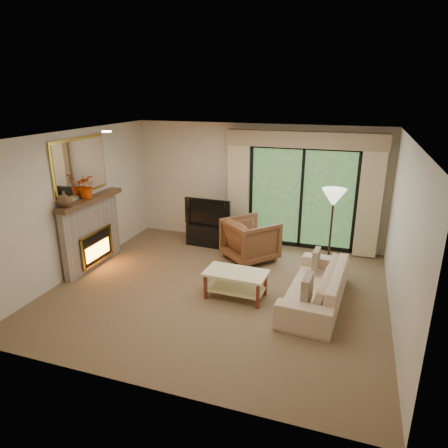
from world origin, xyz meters
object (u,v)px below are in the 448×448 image
(media_console, at_px, (210,234))
(armchair, at_px, (251,240))
(sofa, at_px, (316,285))
(coffee_table, at_px, (236,284))

(media_console, relative_size, armchair, 1.01)
(media_console, xyz_separation_m, armchair, (1.07, -0.51, 0.19))
(armchair, distance_m, sofa, 1.96)
(media_console, distance_m, coffee_table, 2.42)
(sofa, relative_size, coffee_table, 2.07)
(armchair, xyz_separation_m, coffee_table, (0.17, -1.57, -0.20))
(media_console, xyz_separation_m, coffee_table, (1.24, -2.08, -0.01))
(armchair, bearing_deg, media_console, 15.68)
(media_console, height_order, sofa, sofa)
(sofa, distance_m, coffee_table, 1.28)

